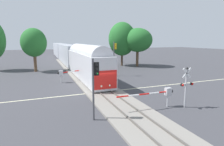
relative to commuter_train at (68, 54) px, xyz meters
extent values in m
plane|color=#3D3D42|center=(0.00, -27.57, -2.74)|extent=(220.00, 220.00, 0.00)
cube|color=beige|center=(0.00, -27.57, -2.73)|extent=(44.00, 0.20, 0.01)
cube|color=gray|center=(0.00, -27.57, -2.65)|extent=(4.40, 80.00, 0.18)
cube|color=#56514C|center=(-0.72, -27.57, -2.49)|extent=(0.10, 80.00, 0.14)
cube|color=#56514C|center=(0.71, -27.57, -2.49)|extent=(0.10, 80.00, 0.14)
cube|color=silver|center=(0.00, -19.68, -0.47)|extent=(3.00, 17.74, 3.90)
cube|color=red|center=(0.00, -28.57, -1.05)|extent=(2.76, 0.08, 2.15)
cylinder|color=silver|center=(0.00, -19.68, 1.36)|extent=(2.76, 15.97, 2.76)
sphere|color=#F4F2CC|center=(-0.50, -28.58, -1.74)|extent=(0.24, 0.24, 0.24)
sphere|color=#F4F2CC|center=(0.50, -28.58, -1.74)|extent=(0.24, 0.24, 0.24)
cube|color=#B7BCC6|center=(0.00, 0.47, -0.12)|extent=(3.00, 20.76, 4.60)
cube|color=black|center=(1.51, 0.47, 0.18)|extent=(0.04, 18.68, 0.90)
cube|color=#193899|center=(1.52, 0.47, -1.27)|extent=(0.04, 19.10, 0.36)
cube|color=#B7BCC6|center=(0.00, 22.13, -0.12)|extent=(3.00, 20.76, 4.60)
cube|color=black|center=(1.51, 22.13, 0.18)|extent=(0.04, 18.68, 0.90)
cube|color=#193899|center=(1.52, 22.13, -1.27)|extent=(0.04, 19.10, 0.36)
cylinder|color=#B7B7BC|center=(4.09, -34.43, -2.19)|extent=(0.14, 0.14, 1.10)
cube|color=#B7B7BC|center=(4.09, -34.43, -1.29)|extent=(0.56, 0.40, 0.70)
sphere|color=black|center=(4.44, -34.43, -1.29)|extent=(0.36, 0.36, 0.36)
cylinder|color=red|center=(3.58, -34.43, -1.28)|extent=(1.03, 0.12, 0.13)
cylinder|color=white|center=(2.56, -34.43, -1.27)|extent=(1.03, 0.12, 0.13)
cylinder|color=red|center=(1.53, -34.43, -1.26)|extent=(1.03, 0.12, 0.13)
cylinder|color=white|center=(0.51, -34.43, -1.25)|extent=(1.03, 0.12, 0.13)
cylinder|color=red|center=(-0.52, -34.43, -1.24)|extent=(1.03, 0.12, 0.13)
sphere|color=red|center=(-1.03, -34.43, -1.24)|extent=(0.14, 0.14, 0.14)
cylinder|color=#B2B2B7|center=(5.44, -35.18, -0.95)|extent=(0.14, 0.14, 3.57)
cube|color=white|center=(5.44, -35.20, 0.49)|extent=(0.98, 0.05, 0.98)
cube|color=white|center=(5.44, -35.20, 0.49)|extent=(0.98, 0.05, 0.98)
cube|color=#B2B2B7|center=(5.44, -35.18, -0.52)|extent=(1.10, 0.08, 0.08)
cylinder|color=black|center=(4.89, -35.28, -0.52)|extent=(0.26, 0.18, 0.26)
cylinder|color=black|center=(5.99, -35.28, -0.52)|extent=(0.26, 0.18, 0.26)
sphere|color=red|center=(4.89, -35.38, -0.52)|extent=(0.20, 0.20, 0.20)
sphere|color=red|center=(5.99, -35.38, -0.52)|extent=(0.20, 0.20, 0.20)
cone|color=black|center=(5.44, -35.18, 0.96)|extent=(0.28, 0.28, 0.22)
cylinder|color=#B7B7BC|center=(-4.10, -20.71, -2.19)|extent=(0.14, 0.14, 1.10)
cube|color=#B7B7BC|center=(-4.10, -20.71, -1.29)|extent=(0.56, 0.40, 0.70)
sphere|color=black|center=(-4.45, -20.71, -1.29)|extent=(0.36, 0.36, 0.36)
cylinder|color=red|center=(-3.60, -20.71, -1.25)|extent=(1.00, 0.12, 0.19)
cylinder|color=white|center=(-2.62, -20.71, -1.18)|extent=(1.00, 0.12, 0.19)
cylinder|color=red|center=(-1.63, -20.71, -1.11)|extent=(1.00, 0.12, 0.19)
cylinder|color=white|center=(-0.64, -20.71, -1.04)|extent=(1.00, 0.12, 0.19)
cylinder|color=red|center=(0.35, -20.71, -0.97)|extent=(1.00, 0.12, 0.19)
sphere|color=red|center=(0.85, -20.71, -0.93)|extent=(0.14, 0.14, 0.14)
cylinder|color=#4C4C51|center=(4.98, -18.73, 0.21)|extent=(0.16, 0.16, 5.90)
cube|color=gold|center=(5.26, -18.73, 2.36)|extent=(0.34, 0.26, 1.00)
sphere|color=#262626|center=(5.26, -18.88, 2.68)|extent=(0.20, 0.20, 0.20)
cylinder|color=gold|center=(5.26, -18.91, 2.68)|extent=(0.24, 0.10, 0.24)
sphere|color=#262626|center=(5.26, -18.88, 2.36)|extent=(0.20, 0.20, 0.20)
cylinder|color=gold|center=(5.26, -18.91, 2.36)|extent=(0.24, 0.10, 0.24)
sphere|color=green|center=(5.26, -18.88, 2.04)|extent=(0.20, 0.20, 0.20)
cylinder|color=gold|center=(5.26, -18.91, 2.04)|extent=(0.24, 0.10, 0.24)
cylinder|color=#4C4C51|center=(-3.15, -34.77, -0.32)|extent=(0.16, 0.16, 4.83)
cube|color=black|center=(-2.87, -34.77, 1.29)|extent=(0.34, 0.26, 1.00)
sphere|color=#262626|center=(-2.87, -34.92, 1.61)|extent=(0.20, 0.20, 0.20)
cylinder|color=black|center=(-2.87, -34.95, 1.61)|extent=(0.24, 0.10, 0.24)
sphere|color=#262626|center=(-2.87, -34.92, 1.29)|extent=(0.20, 0.20, 0.20)
cylinder|color=black|center=(-2.87, -34.95, 1.29)|extent=(0.24, 0.10, 0.24)
sphere|color=green|center=(-2.87, -34.92, 0.97)|extent=(0.20, 0.20, 0.20)
cylinder|color=black|center=(-2.87, -34.95, 0.97)|extent=(0.24, 0.10, 0.24)
cylinder|color=brown|center=(14.64, -9.54, -0.71)|extent=(0.63, 0.63, 4.06)
ellipsoid|color=#236628|center=(14.64, -9.54, 3.40)|extent=(6.77, 6.77, 5.53)
cylinder|color=#4C3828|center=(11.67, -7.28, -1.03)|extent=(0.50, 0.50, 3.42)
ellipsoid|color=#236628|center=(11.67, -7.28, 3.65)|extent=(6.44, 6.44, 7.92)
cylinder|color=brown|center=(-7.75, -8.99, -0.93)|extent=(0.57, 0.57, 3.61)
ellipsoid|color=#236628|center=(-7.75, -8.99, 2.94)|extent=(4.82, 4.82, 5.51)
camera|label=1|loc=(-6.73, -47.87, 3.42)|focal=29.51mm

